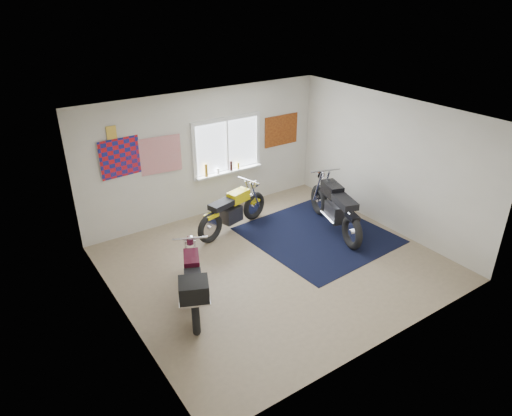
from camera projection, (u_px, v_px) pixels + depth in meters
ground at (275, 263)px, 8.29m from camera, size 5.50×5.50×0.00m
room_shell at (277, 180)px, 7.57m from camera, size 5.50×5.50×5.50m
navy_rug at (318, 235)px, 9.21m from camera, size 2.65×2.75×0.01m
window_assembly at (227, 149)px, 9.77m from camera, size 1.66×0.17×1.26m
oil_bottles at (219, 168)px, 9.75m from camera, size 0.86×0.07×0.28m
flag_display at (111, 133)px, 8.23m from camera, size 1.60×0.10×1.17m
triumph_poster at (281, 130)px, 10.43m from camera, size 0.90×0.03×0.70m
yellow_triumph at (233, 211)px, 9.23m from camera, size 1.88×0.71×0.96m
black_chrome_bike at (335, 208)px, 9.21m from camera, size 0.87×2.13×1.12m
maroon_tourer at (193, 284)px, 6.89m from camera, size 1.02×1.79×0.95m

